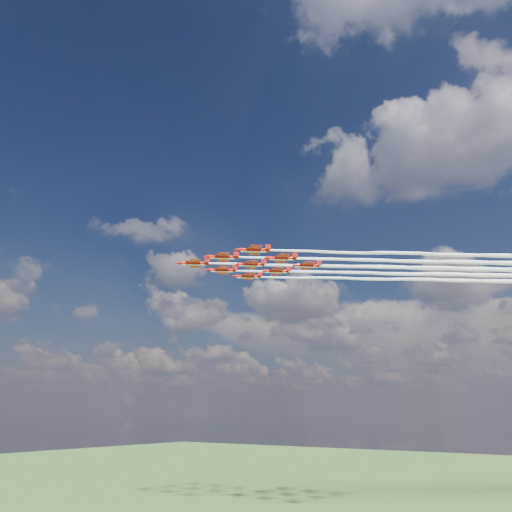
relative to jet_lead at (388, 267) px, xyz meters
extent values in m
cylinder|color=red|center=(-50.74, -40.61, 0.00)|extent=(7.23, 6.11, 1.15)
cone|color=red|center=(-54.81, -43.87, 0.00)|extent=(2.35, 2.20, 1.15)
cone|color=red|center=(-46.91, -37.55, 0.00)|extent=(1.87, 1.79, 1.04)
ellipsoid|color=black|center=(-52.37, -41.91, 0.47)|extent=(2.29, 2.10, 0.75)
cube|color=red|center=(-50.33, -40.28, -0.05)|extent=(8.60, 9.58, 0.15)
cube|color=red|center=(-47.48, -38.00, 0.00)|extent=(3.49, 3.84, 0.13)
cube|color=red|center=(-47.32, -37.87, 0.94)|extent=(1.39, 1.16, 1.88)
cube|color=silver|center=(-50.74, -40.61, -0.52)|extent=(6.69, 5.62, 0.13)
cylinder|color=red|center=(-38.71, -40.74, 0.00)|extent=(7.23, 6.11, 1.15)
cone|color=red|center=(-42.78, -44.00, 0.00)|extent=(2.35, 2.20, 1.15)
cone|color=red|center=(-34.88, -37.68, 0.00)|extent=(1.87, 1.79, 1.04)
ellipsoid|color=black|center=(-40.34, -42.05, 0.47)|extent=(2.29, 2.10, 0.75)
cube|color=red|center=(-38.30, -40.42, -0.05)|extent=(8.60, 9.58, 0.15)
cube|color=red|center=(-35.45, -38.14, 0.00)|extent=(3.49, 3.84, 0.13)
cube|color=red|center=(-35.29, -38.01, 0.94)|extent=(1.39, 1.16, 1.88)
cube|color=silver|center=(-38.71, -40.74, -0.52)|extent=(6.69, 5.62, 0.13)
cylinder|color=red|center=(-48.23, -28.84, 0.00)|extent=(7.23, 6.11, 1.15)
cone|color=red|center=(-52.31, -32.10, 0.00)|extent=(2.35, 2.20, 1.15)
cone|color=red|center=(-44.41, -25.78, 0.00)|extent=(1.87, 1.79, 1.04)
ellipsoid|color=black|center=(-49.86, -30.14, 0.47)|extent=(2.29, 2.10, 0.75)
cube|color=red|center=(-47.83, -28.51, -0.05)|extent=(8.60, 9.58, 0.15)
cube|color=red|center=(-44.98, -26.23, 0.00)|extent=(3.49, 3.84, 0.13)
cube|color=red|center=(-44.81, -26.10, 0.94)|extent=(1.39, 1.16, 1.88)
cube|color=silver|center=(-48.23, -28.84, -0.52)|extent=(6.69, 5.62, 0.13)
cylinder|color=red|center=(-26.68, -40.88, 0.00)|extent=(7.23, 6.11, 1.15)
cone|color=red|center=(-30.75, -44.13, 0.00)|extent=(2.35, 2.20, 1.15)
cone|color=red|center=(-22.85, -37.81, 0.00)|extent=(1.87, 1.79, 1.04)
ellipsoid|color=black|center=(-28.30, -42.18, 0.47)|extent=(2.29, 2.10, 0.75)
cube|color=red|center=(-26.27, -40.55, -0.05)|extent=(8.60, 9.58, 0.15)
cube|color=red|center=(-23.42, -38.27, 0.00)|extent=(3.49, 3.84, 0.13)
cube|color=red|center=(-23.26, -38.14, 0.94)|extent=(1.39, 1.16, 1.88)
cube|color=silver|center=(-26.68, -40.88, -0.52)|extent=(6.69, 5.62, 0.13)
cylinder|color=red|center=(-36.20, -28.97, 0.00)|extent=(7.23, 6.11, 1.15)
cone|color=red|center=(-40.27, -32.23, 0.00)|extent=(2.35, 2.20, 1.15)
cone|color=red|center=(-32.38, -25.91, 0.00)|extent=(1.87, 1.79, 1.04)
ellipsoid|color=black|center=(-37.83, -30.28, 0.47)|extent=(2.29, 2.10, 0.75)
cube|color=red|center=(-35.80, -28.65, -0.05)|extent=(8.60, 9.58, 0.15)
cube|color=red|center=(-32.95, -26.37, 0.00)|extent=(3.49, 3.84, 0.13)
cube|color=red|center=(-32.78, -26.24, 0.94)|extent=(1.39, 1.16, 1.88)
cube|color=silver|center=(-36.20, -28.97, -0.52)|extent=(6.69, 5.62, 0.13)
cylinder|color=red|center=(-45.73, -17.07, 0.00)|extent=(7.23, 6.11, 1.15)
cone|color=red|center=(-49.80, -20.33, 0.00)|extent=(2.35, 2.20, 1.15)
cone|color=red|center=(-41.90, -14.01, 0.00)|extent=(1.87, 1.79, 1.04)
ellipsoid|color=black|center=(-47.36, -18.37, 0.47)|extent=(2.29, 2.10, 0.75)
cube|color=red|center=(-45.32, -16.75, -0.05)|extent=(8.60, 9.58, 0.15)
cube|color=red|center=(-42.47, -14.46, 0.00)|extent=(3.49, 3.84, 0.13)
cube|color=red|center=(-42.31, -14.33, 0.94)|extent=(1.39, 1.16, 1.88)
cube|color=silver|center=(-45.73, -17.07, -0.52)|extent=(6.69, 5.62, 0.13)
cylinder|color=red|center=(-24.17, -29.11, 0.00)|extent=(7.23, 6.11, 1.15)
cone|color=red|center=(-28.24, -32.37, 0.00)|extent=(2.35, 2.20, 1.15)
cone|color=red|center=(-20.34, -26.04, 0.00)|extent=(1.87, 1.79, 1.04)
ellipsoid|color=black|center=(-25.80, -30.41, 0.47)|extent=(2.29, 2.10, 0.75)
cube|color=red|center=(-23.76, -28.78, -0.05)|extent=(8.60, 9.58, 0.15)
cube|color=red|center=(-20.91, -26.50, 0.00)|extent=(3.49, 3.84, 0.13)
cube|color=red|center=(-20.75, -26.37, 0.94)|extent=(1.39, 1.16, 1.88)
cube|color=silver|center=(-24.17, -29.11, -0.52)|extent=(6.69, 5.62, 0.13)
cylinder|color=red|center=(-33.70, -17.20, 0.00)|extent=(7.23, 6.11, 1.15)
cone|color=red|center=(-37.77, -20.46, 0.00)|extent=(2.35, 2.20, 1.15)
cone|color=red|center=(-29.87, -14.14, 0.00)|extent=(1.87, 1.79, 1.04)
ellipsoid|color=black|center=(-35.32, -18.51, 0.47)|extent=(2.29, 2.10, 0.75)
cube|color=red|center=(-33.29, -16.88, -0.05)|extent=(8.60, 9.58, 0.15)
cube|color=red|center=(-30.44, -14.60, 0.00)|extent=(3.49, 3.84, 0.13)
cube|color=red|center=(-30.28, -14.47, 0.94)|extent=(1.39, 1.16, 1.88)
cube|color=silver|center=(-33.70, -17.20, -0.52)|extent=(6.69, 5.62, 0.13)
cylinder|color=red|center=(-21.66, -17.34, 0.00)|extent=(7.23, 6.11, 1.15)
cone|color=red|center=(-25.74, -20.60, 0.00)|extent=(2.35, 2.20, 1.15)
cone|color=red|center=(-17.84, -14.28, 0.00)|extent=(1.87, 1.79, 1.04)
ellipsoid|color=black|center=(-23.29, -18.64, 0.47)|extent=(2.29, 2.10, 0.75)
cube|color=red|center=(-21.26, -17.01, -0.05)|extent=(8.60, 9.58, 0.15)
cube|color=red|center=(-18.41, -14.73, 0.00)|extent=(3.49, 3.84, 0.13)
cube|color=red|center=(-18.24, -14.60, 0.94)|extent=(1.39, 1.16, 1.88)
cube|color=silver|center=(-21.66, -17.34, -0.52)|extent=(6.69, 5.62, 0.13)
camera|label=1|loc=(54.86, -157.41, -46.73)|focal=35.00mm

